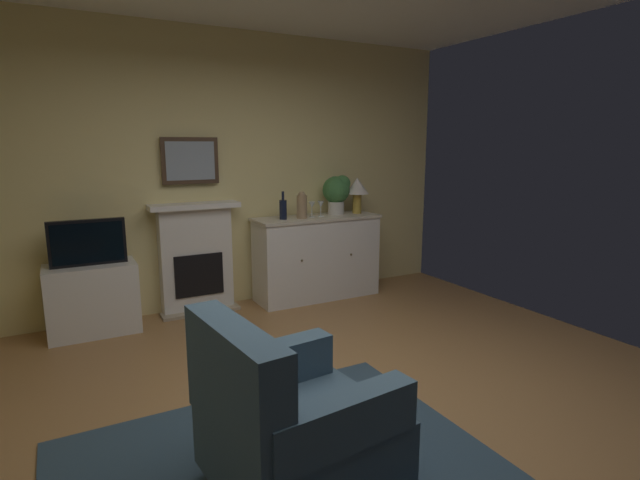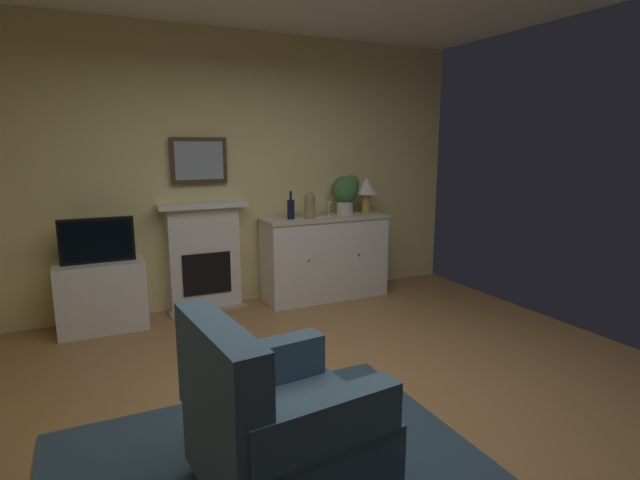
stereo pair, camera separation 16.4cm
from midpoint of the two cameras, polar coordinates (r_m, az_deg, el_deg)
name	(u,v)px [view 1 (the left image)]	position (r m, az deg, el deg)	size (l,w,h in m)	color
ground_plane	(359,424)	(3.27, 3.06, -20.56)	(5.24, 5.24, 0.10)	#9E7042
wall_rear	(224,171)	(5.18, -12.00, 7.80)	(5.24, 0.06, 2.78)	#EAD68C
fireplace_unit	(196,258)	(5.08, -15.10, -2.02)	(0.87, 0.30, 1.10)	white
framed_picture	(190,161)	(5.00, -15.78, 8.85)	(0.55, 0.04, 0.45)	#473323
sideboard_cabinet	(317,257)	(5.36, -1.26, -2.00)	(1.38, 0.49, 0.90)	white
table_lamp	(357,188)	(5.50, 3.49, 6.00)	(0.26, 0.26, 0.40)	#B79338
wine_bottle	(283,209)	(5.08, -5.24, 3.60)	(0.08, 0.08, 0.29)	black
wine_glass_left	(312,206)	(5.22, -1.86, 4.01)	(0.07, 0.07, 0.16)	silver
wine_glass_center	(321,205)	(5.27, -0.80, 4.08)	(0.07, 0.07, 0.16)	silver
vase_decorative	(302,205)	(5.13, -3.04, 4.07)	(0.11, 0.11, 0.28)	#9E7F5B
tv_cabinet	(93,299)	(4.86, -25.80, -6.19)	(0.75, 0.42, 0.63)	white
tv_set	(88,243)	(4.72, -26.31, -0.27)	(0.62, 0.07, 0.40)	black
potted_plant_small	(337,191)	(5.42, 1.12, 5.71)	(0.30, 0.30, 0.43)	beige
armchair	(290,424)	(2.45, -5.60, -20.53)	(0.88, 0.85, 0.92)	#3F596B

